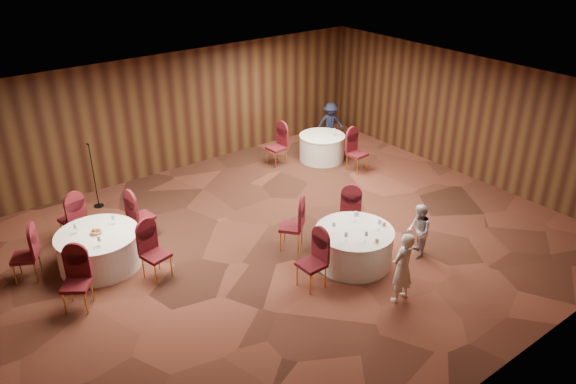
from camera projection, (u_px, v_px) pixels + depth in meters
ground at (286, 243)px, 12.14m from camera, size 12.00×12.00×0.00m
room_shell at (286, 160)px, 11.25m from camera, size 12.00×12.00×12.00m
table_main at (354, 246)px, 11.34m from camera, size 1.59×1.59×0.74m
table_left at (99, 249)px, 11.23m from camera, size 1.64×1.64×0.74m
table_right at (322, 147)px, 16.03m from camera, size 1.30×1.30×0.74m
chairs_main at (319, 232)px, 11.59m from camera, size 2.70×1.97×1.00m
chairs_left at (95, 244)px, 11.16m from camera, size 3.09×3.08×1.00m
chairs_right at (316, 151)px, 15.49m from camera, size 2.05×2.25×1.00m
tabletop_main at (363, 226)px, 11.14m from camera, size 1.14×1.16×0.22m
tabletop_left at (96, 230)px, 11.02m from camera, size 0.81×0.81×0.22m
tabletop_right at (334, 131)px, 15.76m from camera, size 0.08×0.08×0.22m
mic_stand at (96, 189)px, 13.44m from camera, size 0.24×0.24×1.63m
woman_a at (402, 268)px, 10.09m from camera, size 0.53×0.37×1.40m
woman_b at (419, 231)px, 11.47m from camera, size 0.69×0.71×1.16m
man_c at (330, 123)px, 17.06m from camera, size 0.95×0.80×1.28m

